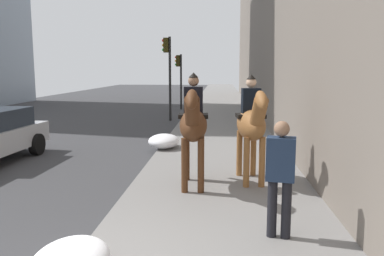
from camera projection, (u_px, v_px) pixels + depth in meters
name	position (u px, v px, depth m)	size (l,w,h in m)	color
mounted_horse_near	(193.00, 124.00, 8.04)	(2.15, 0.62, 2.35)	#4C2B16
mounted_horse_far	(252.00, 123.00, 8.42)	(2.15, 0.73, 2.30)	brown
pedestrian_greeting	(280.00, 172.00, 5.64)	(0.33, 0.44, 1.70)	black
traffic_light_near_curb	(168.00, 65.00, 19.31)	(0.20, 0.44, 4.07)	black
traffic_light_far_curb	(179.00, 72.00, 24.76)	(0.20, 0.44, 3.43)	black
snow_pile_far	(164.00, 141.00, 12.27)	(1.23, 0.95, 0.43)	white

